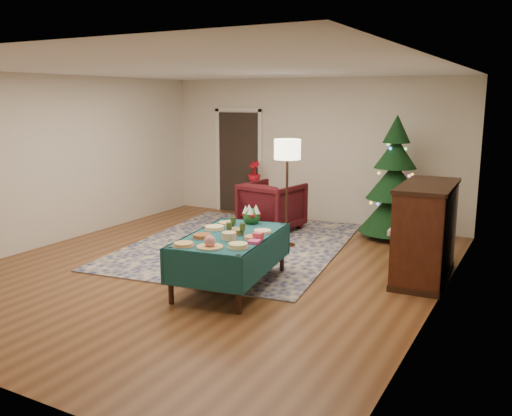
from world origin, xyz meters
The scene contains 26 objects.
room_shell centered at (0.00, 0.00, 1.35)m, with size 7.00×7.00×7.00m.
doorway centered at (-1.60, 3.48, 1.10)m, with size 1.08×0.04×2.16m.
rug centered at (-0.28, 1.22, 0.01)m, with size 3.20×4.20×0.02m, color navy.
buffet_table centered at (0.62, -0.51, 0.54)m, with size 1.24×1.85×0.67m.
platter_0 centered at (0.42, -1.22, 0.69)m, with size 0.26×0.26×0.04m.
platter_1 centered at (0.72, -1.14, 0.73)m, with size 0.31×0.31×0.14m.
platter_2 centered at (1.01, -0.99, 0.70)m, with size 0.26×0.26×0.06m.
platter_3 centered at (0.40, -0.81, 0.69)m, with size 0.26×0.26×0.05m.
platter_4 centered at (0.73, -0.72, 0.71)m, with size 0.20×0.20×0.09m.
platter_5 centered at (0.95, -0.56, 0.69)m, with size 0.23×0.23×0.04m.
platter_6 centered at (0.30, -0.38, 0.69)m, with size 0.28×0.28×0.05m.
platter_7 centered at (0.64, -0.45, 0.70)m, with size 0.25×0.25×0.06m.
platter_8 centered at (0.92, -0.24, 0.69)m, with size 0.25×0.25×0.04m.
platter_9 centered at (0.30, -0.07, 0.69)m, with size 0.25×0.25×0.04m.
goblet_0 centered at (0.49, -0.23, 0.75)m, with size 0.07×0.07×0.16m.
goblet_1 centered at (0.78, -0.49, 0.75)m, with size 0.07×0.07×0.16m.
goblet_2 centered at (0.61, -0.53, 0.75)m, with size 0.07×0.07×0.16m.
napkin_stack centered at (1.07, -0.72, 0.69)m, with size 0.13×0.13×0.04m, color #DD3D7B.
gift_box centered at (1.04, -0.56, 0.72)m, with size 0.11×0.11×0.09m, color #E43F5B.
centerpiece centered at (0.55, 0.15, 0.79)m, with size 0.24×0.24×0.28m.
armchair centered at (-0.27, 2.37, 0.48)m, with size 0.93×0.87×0.96m, color #420E13.
floor_lamp centered at (0.42, 1.52, 1.45)m, with size 0.41×0.41×1.71m.
side_table centered at (-1.08, 3.20, 0.33)m, with size 0.37×0.37×0.67m.
potted_plant centered at (-1.08, 3.20, 0.80)m, with size 0.25×0.45×0.25m, color #A30B17.
christmas_tree centered at (1.75, 2.90, 0.93)m, with size 1.34×1.34×2.07m.
piano centered at (2.67, 0.96, 0.62)m, with size 0.75×1.49×1.26m.
Camera 1 is at (4.00, -6.06, 2.33)m, focal length 38.00 mm.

